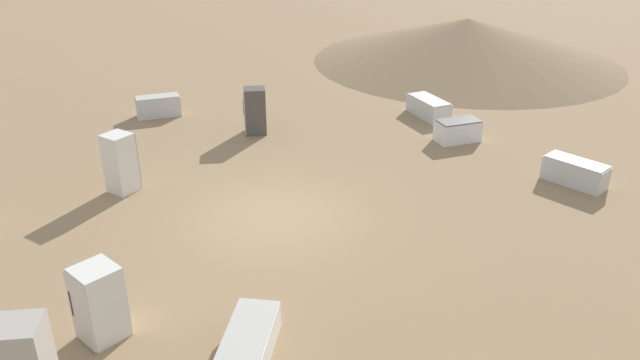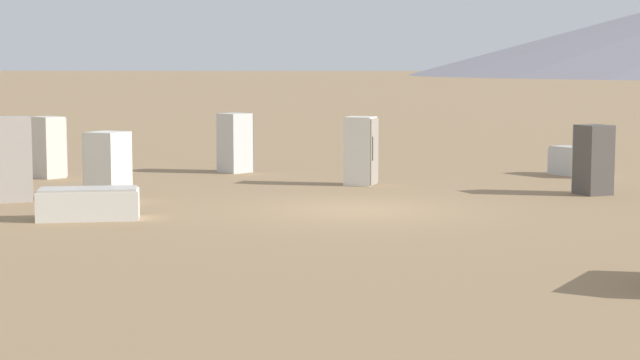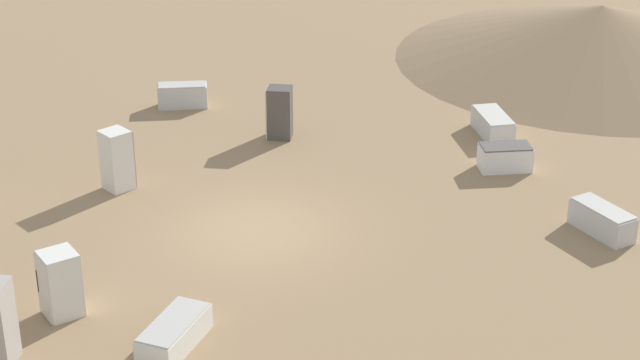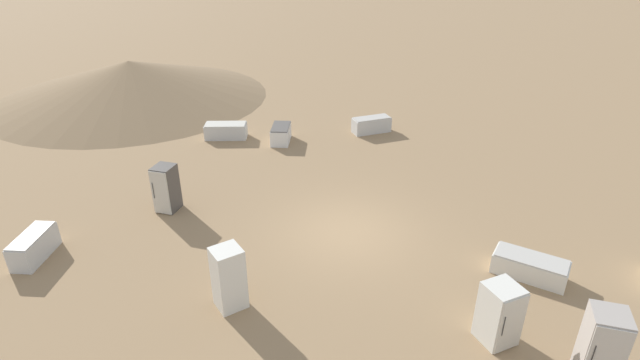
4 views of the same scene
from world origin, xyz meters
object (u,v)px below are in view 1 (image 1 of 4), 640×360
Objects in this scene: discarded_fridge_2 at (121,163)px; discarded_fridge_3 at (158,106)px; discarded_fridge_7 at (99,303)px; discarded_fridge_1 at (255,111)px; discarded_fridge_10 at (429,107)px; discarded_fridge_8 at (575,172)px; discarded_fridge_0 at (458,131)px; discarded_fridge_6 at (249,344)px.

discarded_fridge_2 is 1.03× the size of discarded_fridge_3.
discarded_fridge_1 is at bearing -57.06° from discarded_fridge_7.
discarded_fridge_8 is at bearing 94.84° from discarded_fridge_10.
discarded_fridge_10 is (-1.38, 2.10, -0.03)m from discarded_fridge_0.
discarded_fridge_7 is at bearing 175.94° from discarded_fridge_6.
discarded_fridge_7 is 14.70m from discarded_fridge_10.
discarded_fridge_3 is 9.85m from discarded_fridge_10.
discarded_fridge_0 is 10.71m from discarded_fridge_3.
discarded_fridge_0 is at bearing -94.88° from discarded_fridge_8.
discarded_fridge_6 is at bearing -3.32° from discarded_fridge_8.
discarded_fridge_7 reaches higher than discarded_fridge_10.
discarded_fridge_7 is at bearing 119.17° from discarded_fridge_0.
discarded_fridge_1 is at bearing 102.54° from discarded_fridge_6.
discarded_fridge_6 is 2.87m from discarded_fridge_7.
discarded_fridge_6 is (8.79, -10.54, -0.08)m from discarded_fridge_3.
discarded_fridge_8 is (8.26, 10.05, -0.39)m from discarded_fridge_7.
discarded_fridge_10 is at bearing -81.53° from discarded_fridge_1.
discarded_fridge_7 is 0.80× the size of discarded_fridge_10.
discarded_fridge_3 is at bearing -24.47° from discarded_fridge_10.
discarded_fridge_3 is 14.27m from discarded_fridge_8.
discarded_fridge_6 is at bearing -149.06° from discarded_fridge_7.
discarded_fridge_2 reaches higher than discarded_fridge_1.
discarded_fridge_0 is at bearing 68.82° from discarded_fridge_6.
discarded_fridge_0 reaches higher than discarded_fridge_8.
discarded_fridge_0 is 0.85× the size of discarded_fridge_10.
discarded_fridge_0 is at bearing 78.70° from discarded_fridge_10.
discarded_fridge_0 is 13.08m from discarded_fridge_7.
discarded_fridge_10 is at bearing 66.95° from discarded_fridge_2.
discarded_fridge_6 is 1.09× the size of discarded_fridge_8.
discarded_fridge_7 is (5.98, -10.94, 0.36)m from discarded_fridge_3.
discarded_fridge_2 reaches higher than discarded_fridge_10.
discarded_fridge_0 is 2.52m from discarded_fridge_10.
discarded_fridge_7 is at bearing 32.57° from discarded_fridge_10.
discarded_fridge_0 is at bearing -103.34° from discarded_fridge_1.
discarded_fridge_3 reaches higher than discarded_fridge_8.
discarded_fridge_3 reaches higher than discarded_fridge_0.
discarded_fridge_7 is (3.41, -5.32, -0.09)m from discarded_fridge_2.
discarded_fridge_0 is 10.62m from discarded_fridge_2.
discarded_fridge_2 is at bearing 8.86° from discarded_fridge_10.
discarded_fridge_1 is at bearing 87.74° from discarded_fridge_2.
discarded_fridge_7 is (-2.81, -0.41, 0.44)m from discarded_fridge_6.
discarded_fridge_0 is 0.78× the size of discarded_fridge_6.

